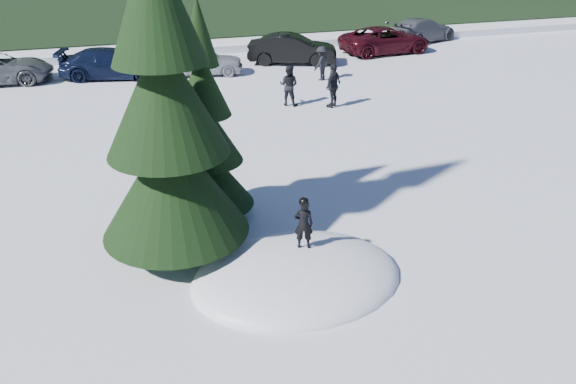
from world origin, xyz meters
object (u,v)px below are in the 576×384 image
object	(u,v)px
child_skier	(304,224)
adult_2	(322,63)
adult_0	(289,85)
car_3	(111,63)
car_6	(386,40)
car_4	(200,60)
car_7	(422,30)
car_5	(292,49)
spruce_tall	(166,111)
adult_1	(333,85)
spruce_short	(206,139)

from	to	relation	value
child_skier	adult_2	distance (m)	15.85
adult_0	car_3	bearing A→B (deg)	-8.86
child_skier	adult_0	bearing A→B (deg)	-88.41
car_6	adult_2	bearing A→B (deg)	123.31
adult_2	child_skier	bearing A→B (deg)	32.79
car_4	car_7	bearing A→B (deg)	-64.83
car_4	car_3	bearing A→B (deg)	90.34
car_5	car_7	xyz separation A→B (m)	(9.46, 3.10, -0.04)
spruce_tall	adult_2	bearing A→B (deg)	57.00
adult_1	car_7	distance (m)	14.95
child_skier	car_6	world-z (taller)	child_skier
child_skier	car_3	distance (m)	18.35
spruce_short	car_4	distance (m)	14.83
spruce_tall	car_6	distance (m)	22.78
car_6	car_7	distance (m)	4.30
spruce_tall	car_7	size ratio (longest dim) A/B	1.76
adult_2	adult_0	bearing A→B (deg)	16.37
spruce_short	car_5	xyz separation A→B (m)	(7.36, 15.42, -1.35)
adult_2	car_4	xyz separation A→B (m)	(-5.22, 2.76, -0.09)
car_4	car_5	distance (m)	5.07
spruce_short	adult_0	world-z (taller)	spruce_short
child_skier	car_6	distance (m)	22.37
adult_0	child_skier	bearing A→B (deg)	110.09
adult_0	adult_2	distance (m)	4.28
car_5	child_skier	bearing A→B (deg)	-176.20
spruce_tall	car_5	world-z (taller)	spruce_tall
adult_2	car_6	size ratio (longest dim) A/B	0.30
child_skier	adult_1	world-z (taller)	adult_1
car_6	car_7	world-z (taller)	car_6
adult_2	spruce_short	bearing A→B (deg)	22.76
adult_0	car_6	world-z (taller)	adult_0
spruce_tall	adult_0	bearing A→B (deg)	59.26
adult_0	car_5	world-z (taller)	adult_0
car_7	car_4	bearing A→B (deg)	84.78
adult_2	car_5	size ratio (longest dim) A/B	0.34
car_3	car_7	xyz separation A→B (m)	(18.54, 3.26, 0.02)
spruce_short	adult_2	distance (m)	14.10
adult_0	car_5	size ratio (longest dim) A/B	0.36
adult_2	car_6	distance (m)	7.14
spruce_short	car_6	bearing A→B (deg)	50.99
adult_2	car_4	size ratio (longest dim) A/B	0.38
adult_2	car_4	bearing A→B (deg)	-62.38
car_4	car_7	size ratio (longest dim) A/B	0.84
adult_1	car_6	size ratio (longest dim) A/B	0.34
adult_2	spruce_tall	bearing A→B (deg)	22.45
child_skier	adult_2	bearing A→B (deg)	-94.30
car_5	car_6	world-z (taller)	car_5
child_skier	adult_1	distance (m)	11.66
spruce_tall	car_4	xyz separation A→B (m)	(3.36, 15.97, -2.62)
adult_0	car_3	size ratio (longest dim) A/B	0.34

